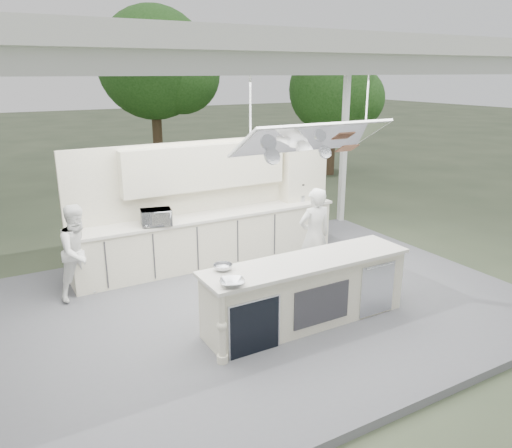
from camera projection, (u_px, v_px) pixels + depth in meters
ground at (262, 308)px, 7.86m from camera, size 90.00×90.00×0.00m
stage_deck at (262, 304)px, 7.84m from camera, size 8.00×6.00×0.12m
tent at (264, 60)px, 6.76m from camera, size 8.20×6.20×3.86m
demo_island at (306, 292)px, 7.02m from camera, size 3.10×0.79×0.95m
back_counter at (210, 238)px, 9.26m from camera, size 5.08×0.72×0.95m
back_wall_unit at (226, 182)px, 9.37m from camera, size 5.05×0.48×2.25m
tree_cluster at (93, 81)px, 14.93m from camera, size 19.55×9.40×5.85m
head_chef at (314, 236)px, 8.34m from camera, size 0.62×0.42×1.63m
sous_chef at (80, 252)px, 7.76m from camera, size 0.90×0.81×1.52m
toaster_oven at (156, 217)px, 8.41m from camera, size 0.56×0.44×0.28m
bowl_large at (232, 283)px, 6.06m from camera, size 0.40×0.40×0.08m
bowl_small at (223, 267)px, 6.53m from camera, size 0.32×0.32×0.08m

